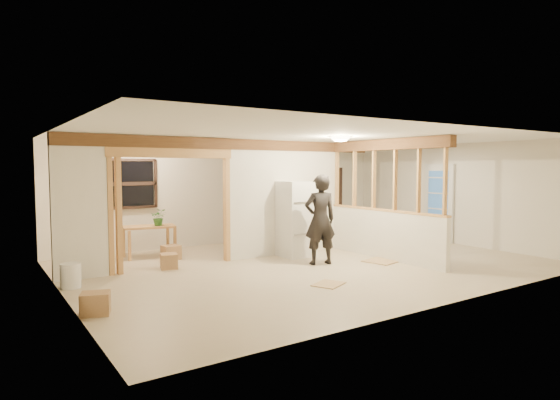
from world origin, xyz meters
TOP-DOWN VIEW (x-y plane):
  - floor at (0.00, 0.00)m, footprint 9.00×6.50m
  - ceiling at (0.00, 0.00)m, footprint 9.00×6.50m
  - wall_back at (0.00, 3.25)m, footprint 9.00×0.01m
  - wall_front at (0.00, -3.25)m, footprint 9.00×0.01m
  - wall_left at (-4.50, 0.00)m, footprint 0.01×6.50m
  - wall_right at (4.50, 0.00)m, footprint 0.01×6.50m
  - partition_left_stub at (-4.05, 1.20)m, footprint 0.90×0.12m
  - partition_center at (0.20, 1.20)m, footprint 2.80×0.12m
  - doorway_frame at (-2.40, 1.20)m, footprint 2.46×0.14m
  - header_beam_back at (-1.00, 1.20)m, footprint 7.00×0.18m
  - header_beam_right at (1.60, -0.40)m, footprint 0.18×3.30m
  - pony_wall at (1.60, -0.40)m, footprint 0.12×3.20m
  - stud_partition at (1.60, -0.40)m, footprint 0.14×3.20m
  - window_back at (-2.60, 3.17)m, footprint 1.12×0.10m
  - french_door at (4.42, 0.40)m, footprint 0.12×0.86m
  - ceiling_dome_main at (0.30, -0.50)m, footprint 0.36×0.36m
  - ceiling_dome_util at (-2.50, 2.30)m, footprint 0.32×0.32m
  - hanging_bulb at (-2.00, 1.60)m, footprint 0.07×0.07m
  - refrigerator at (0.22, 0.82)m, footprint 0.66×0.65m
  - woman at (0.13, -0.11)m, footprint 0.74×0.58m
  - work_table at (-2.43, 2.51)m, footprint 1.15×0.74m
  - potted_plant at (-2.25, 2.41)m, footprint 0.39×0.36m
  - shop_vac at (-3.61, 1.81)m, footprint 0.45×0.45m
  - bookshelf at (2.83, 3.02)m, footprint 0.95×0.32m
  - bucket at (-4.31, 0.62)m, footprint 0.41×0.41m
  - box_util_a at (-2.16, 1.96)m, footprint 0.37×0.33m
  - box_util_b at (-2.51, 1.14)m, footprint 0.37×0.37m
  - box_front at (-4.29, -1.00)m, footprint 0.43×0.39m
  - floor_panel_near at (1.31, -0.62)m, footprint 0.71×0.71m
  - floor_panel_far at (-0.77, -1.48)m, footprint 0.63×0.58m

SIDE VIEW (x-z plane):
  - floor at x=0.00m, z-range -0.01..0.00m
  - floor_panel_far at x=-0.77m, z-range 0.00..0.02m
  - floor_panel_near at x=1.31m, z-range 0.00..0.02m
  - box_util_b at x=-2.51m, z-range 0.00..0.29m
  - box_front at x=-4.29m, z-range 0.00..0.29m
  - box_util_a at x=-2.16m, z-range 0.00..0.30m
  - bucket at x=-4.31m, z-range 0.00..0.39m
  - shop_vac at x=-3.61m, z-range 0.00..0.52m
  - work_table at x=-2.43m, z-range 0.00..0.67m
  - pony_wall at x=1.60m, z-range 0.00..1.00m
  - refrigerator at x=0.22m, z-range 0.00..1.61m
  - potted_plant at x=-2.25m, z-range 0.67..1.03m
  - woman at x=0.13m, z-range 0.00..1.78m
  - bookshelf at x=2.83m, z-range 0.00..1.91m
  - french_door at x=4.42m, z-range 0.00..2.00m
  - doorway_frame at x=-2.40m, z-range 0.00..2.20m
  - wall_back at x=0.00m, z-range 0.00..2.50m
  - wall_front at x=0.00m, z-range 0.00..2.50m
  - wall_left at x=-4.50m, z-range 0.00..2.50m
  - wall_right at x=4.50m, z-range 0.00..2.50m
  - partition_left_stub at x=-4.05m, z-range 0.00..2.50m
  - partition_center at x=0.20m, z-range 0.00..2.50m
  - window_back at x=-2.60m, z-range 1.00..2.10m
  - stud_partition at x=1.60m, z-range 1.00..2.32m
  - hanging_bulb at x=-2.00m, z-range 2.15..2.22m
  - header_beam_back at x=-1.00m, z-range 2.27..2.49m
  - header_beam_right at x=1.60m, z-range 2.27..2.49m
  - ceiling_dome_main at x=0.30m, z-range 2.40..2.56m
  - ceiling_dome_util at x=-2.50m, z-range 2.41..2.55m
  - ceiling at x=0.00m, z-range 2.50..2.50m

